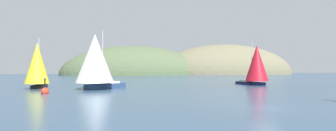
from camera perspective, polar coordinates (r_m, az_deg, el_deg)
ground_plane at (r=27.26m, az=18.83°, el=-8.05°), size 360.00×360.00×0.00m
headland_center at (r=159.04m, az=-6.65°, el=-1.89°), size 79.82×44.00×32.15m
headland_right at (r=174.55m, az=11.58°, el=-1.76°), size 85.14×44.00×35.96m
sailboat_yellow_sail at (r=54.91m, az=-24.66°, el=0.16°), size 4.13×7.64×9.06m
sailboat_crimson_sail at (r=63.80m, az=17.23°, el=0.20°), size 5.29×9.16×9.53m
sailboat_white_mainsail at (r=50.26m, az=-14.28°, el=1.12°), size 10.14×10.29×10.30m
channel_buoy at (r=44.08m, az=-23.39°, el=-4.69°), size 1.10×1.10×2.64m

